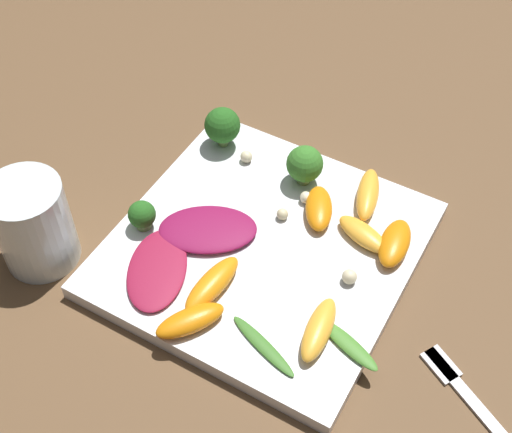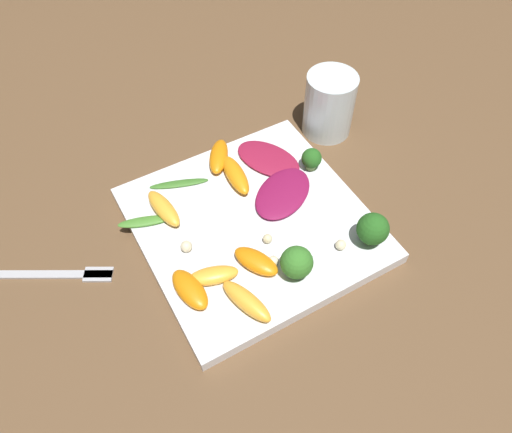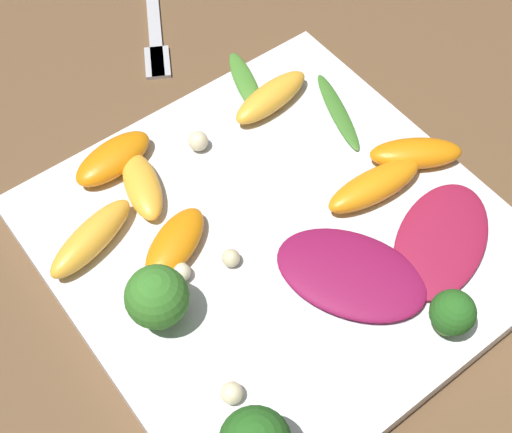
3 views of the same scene
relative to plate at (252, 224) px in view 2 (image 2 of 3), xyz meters
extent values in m
plane|color=brown|center=(0.00, 0.00, -0.01)|extent=(2.40, 2.40, 0.00)
cube|color=white|center=(0.00, 0.00, 0.00)|extent=(0.29, 0.29, 0.02)
cylinder|color=silver|center=(-0.20, -0.11, 0.04)|extent=(0.08, 0.08, 0.10)
cube|color=#B2B2B7|center=(0.26, -0.06, -0.01)|extent=(0.15, 0.09, 0.01)
cube|color=#B2B2B7|center=(0.21, -0.03, -0.01)|extent=(0.04, 0.04, 0.01)
ellipsoid|color=maroon|center=(-0.06, -0.02, 0.01)|extent=(0.12, 0.11, 0.01)
ellipsoid|color=maroon|center=(-0.07, -0.08, 0.01)|extent=(0.10, 0.12, 0.01)
ellipsoid|color=orange|center=(-0.02, -0.07, 0.02)|extent=(0.03, 0.08, 0.02)
ellipsoid|color=#FCAD33|center=(0.08, 0.05, 0.02)|extent=(0.07, 0.04, 0.02)
ellipsoid|color=#FCAD33|center=(0.10, -0.07, 0.02)|extent=(0.03, 0.07, 0.02)
ellipsoid|color=orange|center=(0.12, 0.06, 0.02)|extent=(0.04, 0.07, 0.02)
ellipsoid|color=orange|center=(0.03, 0.06, 0.02)|extent=(0.05, 0.07, 0.02)
ellipsoid|color=orange|center=(-0.01, -0.12, 0.02)|extent=(0.06, 0.07, 0.02)
ellipsoid|color=#FCAD33|center=(0.07, 0.11, 0.02)|extent=(0.04, 0.08, 0.02)
cylinder|color=#7A9E51|center=(-0.11, 0.10, 0.02)|extent=(0.01, 0.01, 0.02)
sphere|color=#26601E|center=(-0.11, 0.10, 0.04)|extent=(0.04, 0.04, 0.04)
cylinder|color=#7A9E51|center=(-0.12, -0.04, 0.01)|extent=(0.02, 0.02, 0.01)
sphere|color=#26601E|center=(-0.12, -0.04, 0.03)|extent=(0.03, 0.03, 0.03)
cylinder|color=#7A9E51|center=(-0.01, 0.10, 0.02)|extent=(0.01, 0.01, 0.02)
sphere|color=#387A28|center=(-0.01, 0.10, 0.04)|extent=(0.04, 0.04, 0.04)
ellipsoid|color=#47842D|center=(0.13, -0.07, 0.01)|extent=(0.07, 0.04, 0.01)
ellipsoid|color=#3D7528|center=(0.06, -0.11, 0.01)|extent=(0.08, 0.04, 0.00)
sphere|color=beige|center=(-0.08, 0.09, 0.02)|extent=(0.01, 0.01, 0.01)
sphere|color=beige|center=(0.01, 0.07, 0.02)|extent=(0.01, 0.01, 0.01)
sphere|color=beige|center=(0.00, 0.04, 0.02)|extent=(0.01, 0.01, 0.01)
sphere|color=beige|center=(0.10, 0.00, 0.02)|extent=(0.02, 0.02, 0.02)
camera|label=1|loc=(0.22, -0.40, 0.58)|focal=50.00mm
camera|label=2|loc=(0.19, 0.35, 0.53)|focal=35.00mm
camera|label=3|loc=(-0.20, 0.17, 0.42)|focal=50.00mm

